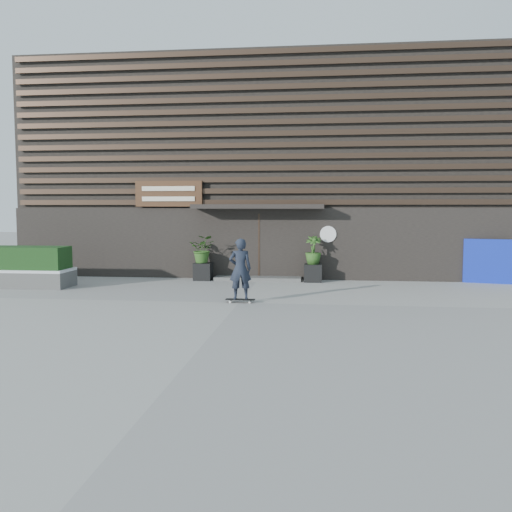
# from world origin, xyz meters

# --- Properties ---
(ground) EXTENTS (80.00, 80.00, 0.00)m
(ground) POSITION_xyz_m (0.00, 0.00, 0.00)
(ground) COLOR #9A9892
(ground) RESTS_ON ground
(entrance_step) EXTENTS (3.00, 0.80, 0.12)m
(entrance_step) POSITION_xyz_m (0.00, 4.60, 0.06)
(entrance_step) COLOR #4D4D4A
(entrance_step) RESTS_ON ground
(planter_pot_left) EXTENTS (0.60, 0.60, 0.60)m
(planter_pot_left) POSITION_xyz_m (-1.90, 4.40, 0.30)
(planter_pot_left) COLOR black
(planter_pot_left) RESTS_ON ground
(bamboo_left) EXTENTS (0.86, 0.75, 0.96)m
(bamboo_left) POSITION_xyz_m (-1.90, 4.40, 1.08)
(bamboo_left) COLOR #2D591E
(bamboo_left) RESTS_ON planter_pot_left
(planter_pot_right) EXTENTS (0.60, 0.60, 0.60)m
(planter_pot_right) POSITION_xyz_m (1.90, 4.40, 0.30)
(planter_pot_right) COLOR black
(planter_pot_right) RESTS_ON ground
(bamboo_right) EXTENTS (0.54, 0.54, 0.96)m
(bamboo_right) POSITION_xyz_m (1.90, 4.40, 1.08)
(bamboo_right) COLOR #2D591E
(bamboo_right) RESTS_ON planter_pot_right
(raised_bed) EXTENTS (3.50, 1.20, 0.50)m
(raised_bed) POSITION_xyz_m (-7.48, 2.17, 0.25)
(raised_bed) COLOR #4B4B48
(raised_bed) RESTS_ON ground
(snow_layer) EXTENTS (3.50, 1.20, 0.08)m
(snow_layer) POSITION_xyz_m (-7.48, 2.17, 0.54)
(snow_layer) COLOR silver
(snow_layer) RESTS_ON raised_bed
(hedge) EXTENTS (3.30, 1.00, 0.70)m
(hedge) POSITION_xyz_m (-7.48, 2.17, 0.93)
(hedge) COLOR #143513
(hedge) RESTS_ON snow_layer
(blue_tarp) EXTENTS (1.56, 0.46, 1.47)m
(blue_tarp) POSITION_xyz_m (7.69, 4.70, 0.73)
(blue_tarp) COLOR #0C1EA2
(blue_tarp) RESTS_ON ground
(building) EXTENTS (18.00, 11.00, 8.00)m
(building) POSITION_xyz_m (-0.00, 9.96, 3.99)
(building) COLOR black
(building) RESTS_ON ground
(skateboarder) EXTENTS (0.78, 0.49, 1.70)m
(skateboarder) POSITION_xyz_m (0.04, 0.03, 0.89)
(skateboarder) COLOR black
(skateboarder) RESTS_ON ground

